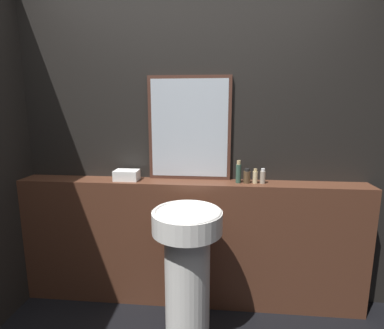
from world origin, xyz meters
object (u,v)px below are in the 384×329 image
(towel_stack, at_px, (127,175))
(body_wash_bottle, at_px, (263,177))
(conditioner_bottle, at_px, (247,176))
(pedestal_sink, at_px, (187,267))
(mirror, at_px, (189,129))
(lotion_bottle, at_px, (255,177))
(shampoo_bottle, at_px, (238,173))

(towel_stack, height_order, body_wash_bottle, body_wash_bottle)
(towel_stack, distance_m, body_wash_bottle, 1.03)
(conditioner_bottle, bearing_deg, pedestal_sink, -133.34)
(towel_stack, height_order, conditioner_bottle, conditioner_bottle)
(body_wash_bottle, bearing_deg, pedestal_sink, -140.62)
(pedestal_sink, relative_size, mirror, 1.17)
(pedestal_sink, bearing_deg, body_wash_bottle, 39.38)
(pedestal_sink, distance_m, conditioner_bottle, 0.77)
(mirror, xyz_separation_m, lotion_bottle, (0.50, -0.09, -0.34))
(mirror, bearing_deg, lotion_bottle, -10.11)
(mirror, height_order, conditioner_bottle, mirror)
(mirror, xyz_separation_m, towel_stack, (-0.48, -0.09, -0.35))
(shampoo_bottle, relative_size, body_wash_bottle, 1.50)
(towel_stack, bearing_deg, pedestal_sink, -39.23)
(towel_stack, xyz_separation_m, lotion_bottle, (0.98, 0.00, 0.01))
(mirror, distance_m, conditioner_bottle, 0.56)
(mirror, height_order, shampoo_bottle, mirror)
(body_wash_bottle, bearing_deg, towel_stack, -180.00)
(pedestal_sink, bearing_deg, shampoo_bottle, 51.47)
(pedestal_sink, distance_m, lotion_bottle, 0.81)
(pedestal_sink, height_order, mirror, mirror)
(body_wash_bottle, bearing_deg, conditioner_bottle, 180.00)
(conditioner_bottle, bearing_deg, body_wash_bottle, 0.00)
(conditioner_bottle, distance_m, body_wash_bottle, 0.12)
(lotion_bottle, bearing_deg, pedestal_sink, -137.42)
(mirror, distance_m, shampoo_bottle, 0.50)
(mirror, relative_size, body_wash_bottle, 7.01)
(towel_stack, height_order, shampoo_bottle, shampoo_bottle)
(towel_stack, xyz_separation_m, shampoo_bottle, (0.85, 0.00, 0.04))
(towel_stack, distance_m, lotion_bottle, 0.98)
(shampoo_bottle, bearing_deg, pedestal_sink, -128.53)
(conditioner_bottle, xyz_separation_m, lotion_bottle, (0.06, 0.00, 0.00))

